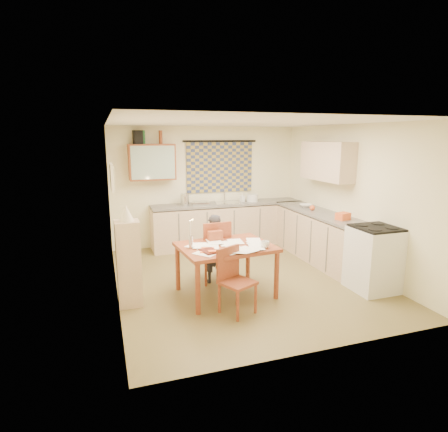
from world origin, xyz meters
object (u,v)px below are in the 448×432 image
object	(u,v)px
stove	(374,259)
shelf_stand	(129,264)
counter_right	(325,239)
person	(213,249)
counter_back	(229,224)
dining_table	(226,270)
chair_far	(213,262)

from	to	relation	value
stove	shelf_stand	xyz separation A→B (m)	(-3.54, 0.61, 0.10)
counter_right	shelf_stand	world-z (taller)	shelf_stand
person	counter_back	bearing A→B (deg)	-131.30
stove	dining_table	size ratio (longest dim) A/B	0.70
counter_back	chair_far	world-z (taller)	chair_far
chair_far	person	size ratio (longest dim) A/B	0.91
dining_table	chair_far	size ratio (longest dim) A/B	1.41
dining_table	chair_far	world-z (taller)	chair_far
dining_table	person	distance (m)	0.55
person	shelf_stand	distance (m)	1.42
stove	dining_table	world-z (taller)	stove
stove	chair_far	distance (m)	2.46
dining_table	counter_right	bearing A→B (deg)	13.37
person	chair_far	bearing A→B (deg)	-118.02
dining_table	stove	bearing A→B (deg)	-19.77
dining_table	person	world-z (taller)	person
stove	dining_table	xyz separation A→B (m)	(-2.17, 0.54, -0.11)
stove	person	bearing A→B (deg)	154.24
counter_right	chair_far	distance (m)	2.20
counter_back	dining_table	world-z (taller)	counter_back
stove	shelf_stand	size ratio (longest dim) A/B	0.83
counter_right	chair_far	bearing A→B (deg)	-175.06
counter_back	dining_table	distance (m)	2.60
counter_right	shelf_stand	xyz separation A→B (m)	(-3.54, -0.69, 0.14)
chair_far	person	world-z (taller)	person
stove	dining_table	bearing A→B (deg)	166.11
counter_right	shelf_stand	bearing A→B (deg)	-168.97
counter_back	person	size ratio (longest dim) A/B	2.99
counter_right	stove	distance (m)	1.30
counter_right	stove	xyz separation A→B (m)	(-0.00, -1.30, 0.04)
counter_back	dining_table	bearing A→B (deg)	-110.18
counter_back	shelf_stand	xyz separation A→B (m)	(-2.27, -2.37, 0.14)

